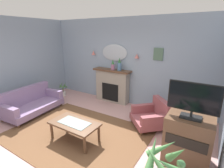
{
  "coord_description": "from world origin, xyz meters",
  "views": [
    {
      "loc": [
        2.59,
        -2.39,
        2.33
      ],
      "look_at": [
        0.24,
        1.39,
        1.0
      ],
      "focal_mm": 27.12,
      "sensor_mm": 36.0,
      "label": 1
    }
  ],
  "objects_px": {
    "coffee_table": "(74,125)",
    "tv_cabinet": "(188,139)",
    "fireplace": "(112,86)",
    "floral_couch": "(31,103)",
    "potted_plant_small_fern": "(63,90)",
    "wall_mirror": "(114,53)",
    "armchair_beside_couch": "(153,116)",
    "framed_picture": "(158,54)",
    "mantel_vase_left": "(119,65)",
    "wall_sconce_right": "(137,56)",
    "wall_sconce_left": "(93,53)",
    "mantel_vase_right": "(113,65)",
    "tv_flatscreen": "(193,100)"
  },
  "relations": [
    {
      "from": "mantel_vase_left",
      "to": "floral_couch",
      "type": "height_order",
      "value": "mantel_vase_left"
    },
    {
      "from": "coffee_table",
      "to": "tv_cabinet",
      "type": "xyz_separation_m",
      "value": [
        2.23,
        0.65,
        0.07
      ]
    },
    {
      "from": "wall_mirror",
      "to": "wall_sconce_left",
      "type": "xyz_separation_m",
      "value": [
        -0.85,
        -0.05,
        -0.05
      ]
    },
    {
      "from": "potted_plant_small_fern",
      "to": "wall_mirror",
      "type": "bearing_deg",
      "value": 19.28
    },
    {
      "from": "fireplace",
      "to": "tv_cabinet",
      "type": "distance_m",
      "value": 3.26
    },
    {
      "from": "floral_couch",
      "to": "tv_flatscreen",
      "type": "bearing_deg",
      "value": 3.69
    },
    {
      "from": "mantel_vase_right",
      "to": "tv_cabinet",
      "type": "xyz_separation_m",
      "value": [
        2.69,
        -1.73,
        -0.86
      ]
    },
    {
      "from": "fireplace",
      "to": "potted_plant_small_fern",
      "type": "height_order",
      "value": "fireplace"
    },
    {
      "from": "framed_picture",
      "to": "armchair_beside_couch",
      "type": "bearing_deg",
      "value": -74.37
    },
    {
      "from": "wall_mirror",
      "to": "floral_couch",
      "type": "distance_m",
      "value": 3.07
    },
    {
      "from": "fireplace",
      "to": "tv_cabinet",
      "type": "bearing_deg",
      "value": -32.7
    },
    {
      "from": "wall_sconce_right",
      "to": "floral_couch",
      "type": "xyz_separation_m",
      "value": [
        -2.47,
        -2.15,
        -1.34
      ]
    },
    {
      "from": "coffee_table",
      "to": "floral_couch",
      "type": "bearing_deg",
      "value": 170.75
    },
    {
      "from": "mantel_vase_left",
      "to": "framed_picture",
      "type": "bearing_deg",
      "value": 8.53
    },
    {
      "from": "coffee_table",
      "to": "wall_mirror",
      "type": "bearing_deg",
      "value": 101.34
    },
    {
      "from": "tv_cabinet",
      "to": "tv_flatscreen",
      "type": "height_order",
      "value": "tv_flatscreen"
    },
    {
      "from": "wall_sconce_left",
      "to": "armchair_beside_couch",
      "type": "height_order",
      "value": "wall_sconce_left"
    },
    {
      "from": "fireplace",
      "to": "mantel_vase_left",
      "type": "height_order",
      "value": "mantel_vase_left"
    },
    {
      "from": "wall_sconce_left",
      "to": "armchair_beside_couch",
      "type": "distance_m",
      "value": 3.13
    },
    {
      "from": "mantel_vase_right",
      "to": "armchair_beside_couch",
      "type": "bearing_deg",
      "value": -26.66
    },
    {
      "from": "potted_plant_small_fern",
      "to": "floral_couch",
      "type": "bearing_deg",
      "value": -79.45
    },
    {
      "from": "potted_plant_small_fern",
      "to": "tv_cabinet",
      "type": "bearing_deg",
      "value": -14.89
    },
    {
      "from": "floral_couch",
      "to": "tv_cabinet",
      "type": "height_order",
      "value": "tv_cabinet"
    },
    {
      "from": "fireplace",
      "to": "mantel_vase_right",
      "type": "bearing_deg",
      "value": -29.53
    },
    {
      "from": "wall_mirror",
      "to": "coffee_table",
      "type": "xyz_separation_m",
      "value": [
        0.51,
        -2.55,
        -1.33
      ]
    },
    {
      "from": "mantel_vase_right",
      "to": "mantel_vase_left",
      "type": "xyz_separation_m",
      "value": [
        0.25,
        0.0,
        0.03
      ]
    },
    {
      "from": "framed_picture",
      "to": "armchair_beside_couch",
      "type": "xyz_separation_m",
      "value": [
        0.3,
        -1.06,
        -1.44
      ]
    },
    {
      "from": "framed_picture",
      "to": "armchair_beside_couch",
      "type": "distance_m",
      "value": 1.81
    },
    {
      "from": "framed_picture",
      "to": "floral_couch",
      "type": "relative_size",
      "value": 0.2
    },
    {
      "from": "mantel_vase_left",
      "to": "wall_sconce_left",
      "type": "height_order",
      "value": "wall_sconce_left"
    },
    {
      "from": "armchair_beside_couch",
      "to": "coffee_table",
      "type": "bearing_deg",
      "value": -130.47
    },
    {
      "from": "wall_mirror",
      "to": "floral_couch",
      "type": "xyz_separation_m",
      "value": [
        -1.62,
        -2.2,
        -1.39
      ]
    },
    {
      "from": "fireplace",
      "to": "coffee_table",
      "type": "distance_m",
      "value": 2.47
    },
    {
      "from": "fireplace",
      "to": "floral_couch",
      "type": "relative_size",
      "value": 0.77
    },
    {
      "from": "mantel_vase_left",
      "to": "coffee_table",
      "type": "height_order",
      "value": "mantel_vase_left"
    },
    {
      "from": "mantel_vase_left",
      "to": "armchair_beside_couch",
      "type": "bearing_deg",
      "value": -30.37
    },
    {
      "from": "wall_sconce_left",
      "to": "tv_flatscreen",
      "type": "bearing_deg",
      "value": -27.54
    },
    {
      "from": "fireplace",
      "to": "floral_couch",
      "type": "height_order",
      "value": "fireplace"
    },
    {
      "from": "wall_sconce_left",
      "to": "potted_plant_small_fern",
      "type": "bearing_deg",
      "value": -149.71
    },
    {
      "from": "wall_mirror",
      "to": "armchair_beside_couch",
      "type": "relative_size",
      "value": 0.84
    },
    {
      "from": "potted_plant_small_fern",
      "to": "wall_sconce_left",
      "type": "bearing_deg",
      "value": 30.29
    },
    {
      "from": "wall_mirror",
      "to": "potted_plant_small_fern",
      "type": "distance_m",
      "value": 2.5
    },
    {
      "from": "mantel_vase_right",
      "to": "potted_plant_small_fern",
      "type": "bearing_deg",
      "value": -165.76
    },
    {
      "from": "wall_sconce_left",
      "to": "framed_picture",
      "type": "distance_m",
      "value": 2.35
    },
    {
      "from": "coffee_table",
      "to": "framed_picture",
      "type": "bearing_deg",
      "value": 68.9
    },
    {
      "from": "fireplace",
      "to": "tv_cabinet",
      "type": "height_order",
      "value": "fireplace"
    },
    {
      "from": "mantel_vase_left",
      "to": "wall_mirror",
      "type": "xyz_separation_m",
      "value": [
        -0.3,
        0.17,
        0.37
      ]
    },
    {
      "from": "floral_couch",
      "to": "tv_flatscreen",
      "type": "height_order",
      "value": "tv_flatscreen"
    },
    {
      "from": "wall_sconce_left",
      "to": "potted_plant_small_fern",
      "type": "xyz_separation_m",
      "value": [
        -1.06,
        -0.62,
        -1.42
      ]
    },
    {
      "from": "tv_cabinet",
      "to": "fireplace",
      "type": "bearing_deg",
      "value": 147.3
    }
  ]
}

